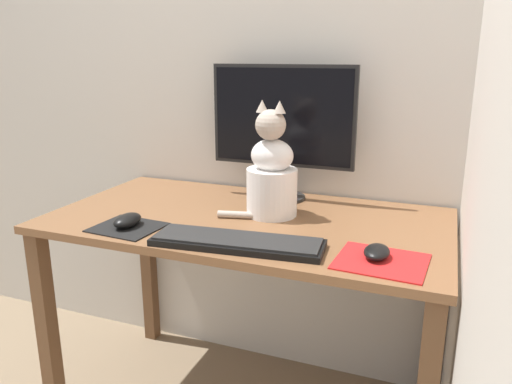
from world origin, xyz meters
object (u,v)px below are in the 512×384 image
at_px(computer_mouse_left, 127,220).
at_px(cat, 271,174).
at_px(computer_mouse_right, 377,252).
at_px(monitor, 282,124).
at_px(keyboard, 237,242).

distance_m(computer_mouse_left, cat, 0.46).
xyz_separation_m(computer_mouse_right, cat, (-0.37, 0.24, 0.12)).
bearing_deg(monitor, computer_mouse_left, -125.40).
relative_size(keyboard, computer_mouse_right, 4.92).
xyz_separation_m(keyboard, computer_mouse_left, (-0.36, 0.02, 0.01)).
distance_m(keyboard, computer_mouse_right, 0.37).
bearing_deg(monitor, computer_mouse_right, -47.59).
xyz_separation_m(monitor, keyboard, (0.03, -0.48, -0.26)).
relative_size(keyboard, cat, 1.31).
bearing_deg(computer_mouse_right, keyboard, -172.95).
bearing_deg(keyboard, computer_mouse_left, 171.65).
relative_size(monitor, computer_mouse_right, 5.23).
relative_size(computer_mouse_right, cat, 0.27).
height_order(keyboard, computer_mouse_left, computer_mouse_left).
bearing_deg(keyboard, cat, 85.30).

